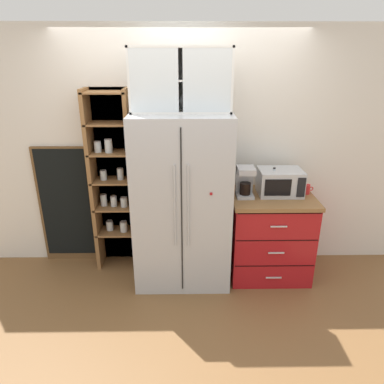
{
  "coord_description": "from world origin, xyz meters",
  "views": [
    {
      "loc": [
        0.05,
        -3.31,
        2.27
      ],
      "look_at": [
        0.1,
        -0.01,
        0.97
      ],
      "focal_mm": 33.05,
      "sensor_mm": 36.0,
      "label": 1
    }
  ],
  "objects": [
    {
      "name": "bottle_clear",
      "position": [
        0.93,
        0.05,
        1.04
      ],
      "size": [
        0.07,
        0.07,
        0.29
      ],
      "color": "silver",
      "rests_on": "counter_cabinet"
    },
    {
      "name": "mug_cream",
      "position": [
        0.93,
        -0.02,
        0.96
      ],
      "size": [
        0.12,
        0.09,
        0.09
      ],
      "color": "silver",
      "rests_on": "counter_cabinet"
    },
    {
      "name": "mug_red",
      "position": [
        1.29,
        0.08,
        0.96
      ],
      "size": [
        0.11,
        0.07,
        0.1
      ],
      "color": "red",
      "rests_on": "counter_cabinet"
    },
    {
      "name": "microwave",
      "position": [
        1.0,
        0.08,
        1.04
      ],
      "size": [
        0.44,
        0.33,
        0.26
      ],
      "color": "#B7BABF",
      "rests_on": "counter_cabinet"
    },
    {
      "name": "pantry_shelf_column",
      "position": [
        -0.74,
        0.27,
        1.0
      ],
      "size": [
        0.49,
        0.31,
        1.96
      ],
      "color": "brown",
      "rests_on": "ground"
    },
    {
      "name": "coffee_maker",
      "position": [
        0.64,
        0.03,
        1.07
      ],
      "size": [
        0.17,
        0.2,
        0.31
      ],
      "color": "#B7B7BC",
      "rests_on": "counter_cabinet"
    },
    {
      "name": "ground_plane",
      "position": [
        0.0,
        0.0,
        0.0
      ],
      "size": [
        10.71,
        10.71,
        0.0
      ],
      "primitive_type": "plane",
      "color": "brown"
    },
    {
      "name": "refrigerator",
      "position": [
        0.0,
        -0.01,
        0.88
      ],
      "size": [
        0.95,
        0.74,
        1.76
      ],
      "color": "#B7BABF",
      "rests_on": "ground"
    },
    {
      "name": "upper_cabinet",
      "position": [
        0.0,
        0.04,
        2.05
      ],
      "size": [
        0.91,
        0.32,
        0.57
      ],
      "color": "silver",
      "rests_on": "refrigerator"
    },
    {
      "name": "counter_cabinet",
      "position": [
        0.93,
        0.03,
        0.46
      ],
      "size": [
        0.85,
        0.68,
        0.91
      ],
      "color": "#A8161C",
      "rests_on": "ground"
    },
    {
      "name": "chalkboard_menu",
      "position": [
        -1.3,
        0.33,
        0.68
      ],
      "size": [
        0.6,
        0.04,
        1.36
      ],
      "color": "brown",
      "rests_on": "ground"
    },
    {
      "name": "wall_back_cream",
      "position": [
        0.0,
        0.4,
        1.27
      ],
      "size": [
        5.01,
        0.1,
        2.55
      ],
      "primitive_type": "cube",
      "color": "silver",
      "rests_on": "ground"
    }
  ]
}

